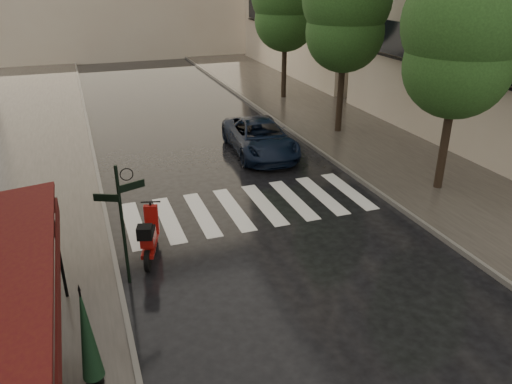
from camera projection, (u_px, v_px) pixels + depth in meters
ground at (208, 350)px, 10.14m from camera, size 120.00×120.00×0.00m
sidewalk_near at (12, 170)px, 18.98m from camera, size 6.00×60.00×0.12m
sidewalk_far at (352, 130)px, 23.59m from camera, size 5.50×60.00×0.12m
curb_near at (95, 160)px, 19.92m from camera, size 0.12×60.00×0.16m
curb_far at (298, 136)px, 22.71m from camera, size 0.12×60.00×0.16m
crosswalk at (249, 207)px, 16.20m from camera, size 7.85×3.20×0.01m
signpost at (122, 216)px, 11.58m from camera, size 1.17×0.29×3.10m
tree_near at (463, 31)px, 15.23m from camera, size 3.80×3.80×7.99m
tree_mid at (347, 6)px, 21.07m from camera, size 3.80×3.80×8.34m
tree_far at (286, 0)px, 27.18m from camera, size 3.80×3.80×8.16m
pedestrian_with_umbrella at (23, 296)px, 8.91m from camera, size 1.35×1.36×2.44m
scooter at (149, 237)px, 13.16m from camera, size 0.86×1.94×1.31m
parked_car at (260, 137)px, 20.59m from camera, size 2.61×5.11×1.38m
parasol_back at (87, 334)px, 8.71m from camera, size 0.39×0.39×2.12m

